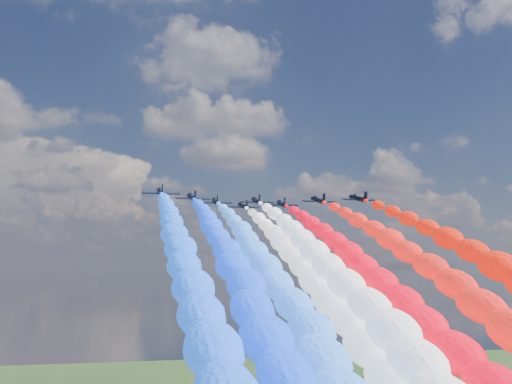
{
  "coord_description": "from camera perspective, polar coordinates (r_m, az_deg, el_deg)",
  "views": [
    {
      "loc": [
        -36.07,
        -159.52,
        82.15
      ],
      "look_at": [
        0.0,
        4.0,
        102.65
      ],
      "focal_mm": 43.02,
      "sensor_mm": 36.0,
      "label": 1
    }
  ],
  "objects": [
    {
      "name": "trail_5",
      "position": [
        124.79,
        9.31,
        -7.16
      ],
      "size": [
        7.27,
        112.94,
        43.14
      ],
      "primitive_type": null,
      "color": "red"
    },
    {
      "name": "trail_4",
      "position": [
        129.64,
        3.82,
        -7.22
      ],
      "size": [
        7.27,
        112.94,
        43.14
      ],
      "primitive_type": null,
      "color": "white"
    },
    {
      "name": "jet_3",
      "position": [
        172.81,
        0.03,
        -0.83
      ],
      "size": [
        9.65,
        13.03,
        5.4
      ],
      "primitive_type": null,
      "rotation": [
        0.22,
        0.0,
        -0.03
      ],
      "color": "black"
    },
    {
      "name": "jet_2",
      "position": [
        174.5,
        -3.78,
        -0.88
      ],
      "size": [
        9.81,
        13.15,
        5.4
      ],
      "primitive_type": null,
      "rotation": [
        0.22,
        0.0,
        -0.04
      ],
      "color": "black"
    },
    {
      "name": "jet_4",
      "position": [
        186.95,
        -1.2,
        -1.3
      ],
      "size": [
        9.98,
        13.27,
        5.4
      ],
      "primitive_type": null,
      "rotation": [
        0.22,
        0.0,
        0.05
      ],
      "color": "black"
    },
    {
      "name": "jet_1",
      "position": [
        164.55,
        -5.96,
        -0.49
      ],
      "size": [
        10.13,
        13.38,
        5.4
      ],
      "primitive_type": null,
      "rotation": [
        0.22,
        0.0,
        0.07
      ],
      "color": "black"
    },
    {
      "name": "trail_3",
      "position": [
        115.86,
        6.29,
        -7.23
      ],
      "size": [
        7.27,
        112.94,
        43.14
      ],
      "primitive_type": null,
      "color": "white"
    },
    {
      "name": "trail_2",
      "position": [
        116.5,
        0.49,
        -7.27
      ],
      "size": [
        7.27,
        112.94,
        43.14
      ],
      "primitive_type": null,
      "color": "#307AFF"
    },
    {
      "name": "jet_5",
      "position": [
        180.92,
        2.39,
        -1.1
      ],
      "size": [
        10.03,
        13.3,
        5.4
      ],
      "primitive_type": null,
      "rotation": [
        0.22,
        0.0,
        -0.06
      ],
      "color": "black"
    },
    {
      "name": "trail_1",
      "position": [
        106.07,
        -2.5,
        -7.29
      ],
      "size": [
        7.27,
        112.94,
        43.14
      ],
      "primitive_type": null,
      "color": "#1240FF"
    },
    {
      "name": "trail_6",
      "position": [
        117.3,
        14.88,
        -7.03
      ],
      "size": [
        7.27,
        112.94,
        43.14
      ],
      "primitive_type": null,
      "color": "red"
    },
    {
      "name": "trail_0",
      "position": [
        95.08,
        -6.83,
        -7.28
      ],
      "size": [
        7.27,
        112.94,
        43.14
      ],
      "primitive_type": null,
      "color": "#1854FD"
    },
    {
      "name": "jet_7",
      "position": [
        169.03,
        9.5,
        -0.6
      ],
      "size": [
        10.18,
        13.4,
        5.4
      ],
      "primitive_type": null,
      "rotation": [
        0.22,
        0.0,
        0.07
      ],
      "color": "black"
    },
    {
      "name": "jet_0",
      "position": [
        154.02,
        -8.86,
        0.0
      ],
      "size": [
        9.64,
        13.02,
        5.4
      ],
      "primitive_type": null,
      "rotation": [
        0.22,
        0.0,
        0.03
      ],
      "color": "black"
    },
    {
      "name": "trail_7",
      "position": [
        116.28,
        20.47,
        -6.83
      ],
      "size": [
        7.27,
        112.94,
        43.14
      ],
      "primitive_type": null,
      "color": "red"
    },
    {
      "name": "jet_6",
      "position": [
        171.95,
        5.81,
        -0.77
      ],
      "size": [
        9.85,
        13.18,
        5.4
      ],
      "primitive_type": null,
      "rotation": [
        0.22,
        0.0,
        0.04
      ],
      "color": "black"
    }
  ]
}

